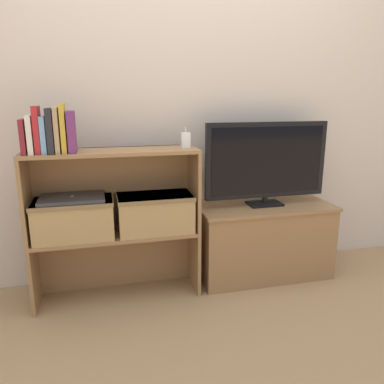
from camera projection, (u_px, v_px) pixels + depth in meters
ground_plane at (198, 297)px, 2.28m from camera, size 16.00×16.00×0.00m
wall_back at (181, 94)px, 2.39m from camera, size 10.00×0.05×2.40m
tv_stand at (263, 240)px, 2.52m from camera, size 0.89×0.42×0.49m
tv at (267, 162)px, 2.39m from camera, size 0.81×0.14×0.54m
bookshelf_lower_tier at (117, 252)px, 2.29m from camera, size 0.96×0.28×0.40m
bookshelf_upper_tier at (113, 180)px, 2.19m from camera, size 0.96×0.28×0.49m
book_maroon at (24, 137)px, 1.92m from camera, size 0.02×0.15×0.18m
book_ivory at (31, 135)px, 1.92m from camera, size 0.03×0.14×0.20m
book_crimson at (37, 130)px, 1.93m from camera, size 0.03×0.12×0.24m
book_skyblue at (44, 135)px, 1.94m from camera, size 0.03×0.13×0.19m
book_charcoal at (51, 131)px, 1.94m from camera, size 0.03×0.14×0.23m
book_tan at (57, 130)px, 1.95m from camera, size 0.02×0.14×0.24m
book_mustard at (63, 128)px, 1.95m from camera, size 0.03×0.12×0.26m
book_plum at (72, 132)px, 1.97m from camera, size 0.04×0.14×0.22m
baby_monitor at (186, 140)px, 2.17m from camera, size 0.05×0.03×0.12m
storage_basket_left at (74, 217)px, 2.11m from camera, size 0.44×0.25×0.22m
storage_basket_right at (155, 211)px, 2.22m from camera, size 0.44×0.25×0.22m
laptop at (72, 198)px, 2.08m from camera, size 0.35×0.23×0.02m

